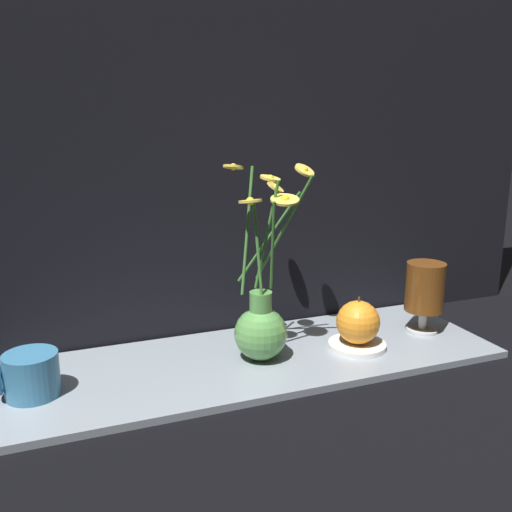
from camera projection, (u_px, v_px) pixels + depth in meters
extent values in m
plane|color=black|center=(255.00, 363.00, 0.98)|extent=(6.00, 6.00, 0.00)
cube|color=gray|center=(255.00, 360.00, 0.98)|extent=(0.85, 0.28, 0.01)
cube|color=black|center=(223.00, 36.00, 0.99)|extent=(1.35, 0.02, 1.10)
sphere|color=#59994C|center=(261.00, 334.00, 0.96)|extent=(0.09, 0.09, 0.09)
cylinder|color=#59994C|center=(261.00, 303.00, 0.95)|extent=(0.04, 0.04, 0.04)
cylinder|color=#3D7A33|center=(268.00, 238.00, 0.98)|extent=(0.09, 0.07, 0.16)
cylinder|color=#EAC64C|center=(275.00, 187.00, 1.01)|extent=(0.04, 0.04, 0.02)
sphere|color=yellow|center=(275.00, 187.00, 1.01)|extent=(0.01, 0.01, 0.01)
cylinder|color=#3D7A33|center=(247.00, 231.00, 0.93)|extent=(0.04, 0.04, 0.21)
cylinder|color=#EAC64C|center=(233.00, 167.00, 0.91)|extent=(0.05, 0.05, 0.01)
sphere|color=yellow|center=(233.00, 167.00, 0.91)|extent=(0.01, 0.01, 0.01)
cylinder|color=#3D7A33|center=(266.00, 235.00, 0.94)|extent=(0.04, 0.03, 0.19)
cylinder|color=#EAC64C|center=(270.00, 178.00, 0.94)|extent=(0.05, 0.05, 0.01)
sphere|color=yellow|center=(270.00, 178.00, 0.94)|extent=(0.01, 0.01, 0.01)
cylinder|color=#3D7A33|center=(256.00, 248.00, 0.92)|extent=(0.01, 0.03, 0.15)
cylinder|color=#EAC64C|center=(250.00, 201.00, 0.90)|extent=(0.05, 0.05, 0.01)
sphere|color=yellow|center=(250.00, 201.00, 0.90)|extent=(0.01, 0.01, 0.01)
cylinder|color=#3D7A33|center=(283.00, 230.00, 0.97)|extent=(0.06, 0.11, 0.20)
cylinder|color=#EAC64C|center=(304.00, 170.00, 0.99)|extent=(0.05, 0.05, 0.02)
sphere|color=yellow|center=(304.00, 170.00, 0.99)|extent=(0.01, 0.01, 0.01)
cylinder|color=#3D7A33|center=(273.00, 247.00, 0.93)|extent=(0.02, 0.04, 0.16)
cylinder|color=#EAC64C|center=(285.00, 200.00, 0.91)|extent=(0.06, 0.06, 0.02)
sphere|color=yellow|center=(285.00, 200.00, 0.91)|extent=(0.02, 0.02, 0.02)
cylinder|color=teal|center=(32.00, 375.00, 0.84)|extent=(0.08, 0.08, 0.07)
cylinder|color=silver|center=(422.00, 330.00, 1.09)|extent=(0.06, 0.06, 0.01)
cylinder|color=silver|center=(423.00, 319.00, 1.09)|extent=(0.01, 0.01, 0.04)
cylinder|color=brown|center=(425.00, 287.00, 1.07)|extent=(0.07, 0.07, 0.09)
cylinder|color=white|center=(357.00, 345.00, 1.02)|extent=(0.10, 0.10, 0.01)
sphere|color=orange|center=(358.00, 322.00, 1.01)|extent=(0.08, 0.08, 0.08)
cylinder|color=#4C3819|center=(359.00, 299.00, 1.00)|extent=(0.00, 0.00, 0.01)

